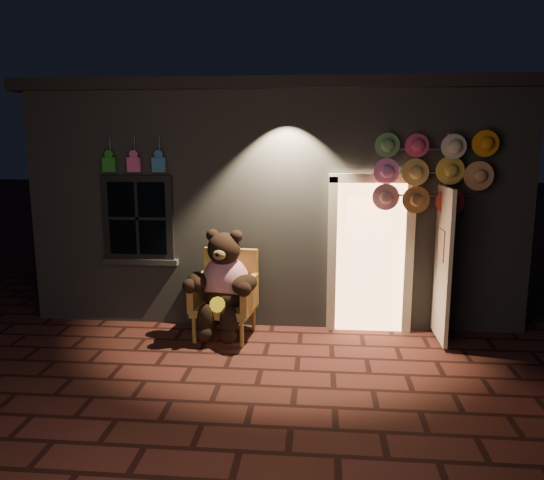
# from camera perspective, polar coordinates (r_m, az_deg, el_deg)

# --- Properties ---
(ground) EXTENTS (60.00, 60.00, 0.00)m
(ground) POSITION_cam_1_polar(r_m,az_deg,el_deg) (6.35, -1.19, -13.74)
(ground) COLOR #51231E
(ground) RESTS_ON ground
(shop_building) EXTENTS (7.30, 5.95, 3.51)m
(shop_building) POSITION_cam_1_polar(r_m,az_deg,el_deg) (9.80, 1.37, 5.40)
(shop_building) COLOR slate
(shop_building) RESTS_ON ground
(wicker_armchair) EXTENTS (0.88, 0.81, 1.16)m
(wicker_armchair) POSITION_cam_1_polar(r_m,az_deg,el_deg) (7.26, -4.93, -5.76)
(wicker_armchair) COLOR #AA8241
(wicker_armchair) RESTS_ON ground
(teddy_bear) EXTENTS (1.03, 0.85, 1.42)m
(teddy_bear) POSITION_cam_1_polar(r_m,az_deg,el_deg) (7.07, -5.26, -4.68)
(teddy_bear) COLOR #B3133D
(teddy_bear) RESTS_ON ground
(hat_rack) EXTENTS (1.55, 0.22, 2.74)m
(hat_rack) POSITION_cam_1_polar(r_m,az_deg,el_deg) (7.18, 16.58, 6.97)
(hat_rack) COLOR #59595E
(hat_rack) RESTS_ON ground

